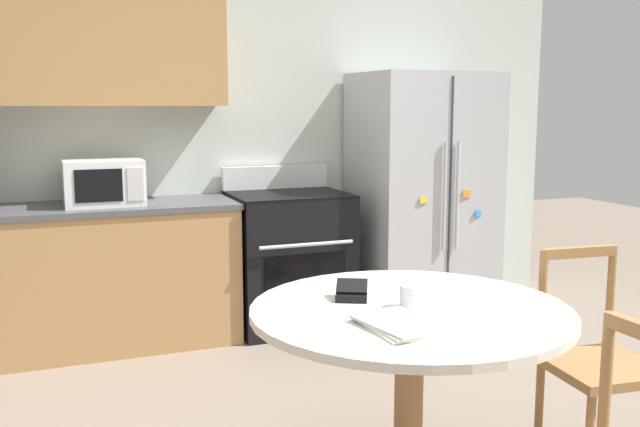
% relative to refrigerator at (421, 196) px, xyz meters
% --- Properties ---
extents(back_wall, '(5.20, 0.44, 2.60)m').
position_rel_refrigerator_xyz_m(back_wall, '(-1.61, 0.39, 0.58)').
color(back_wall, silver).
rests_on(back_wall, ground_plane).
extents(kitchen_counter, '(2.14, 0.64, 0.90)m').
position_rel_refrigerator_xyz_m(kitchen_counter, '(-2.45, 0.09, -0.41)').
color(kitchen_counter, '#AD7F4C').
rests_on(kitchen_counter, ground_plane).
extents(refrigerator, '(0.90, 0.78, 1.73)m').
position_rel_refrigerator_xyz_m(refrigerator, '(0.00, 0.00, 0.00)').
color(refrigerator, '#B2B5BA').
rests_on(refrigerator, ground_plane).
extents(oven_range, '(0.77, 0.68, 1.08)m').
position_rel_refrigerator_xyz_m(oven_range, '(-0.99, 0.06, -0.40)').
color(oven_range, black).
rests_on(oven_range, ground_plane).
extents(microwave, '(0.47, 0.40, 0.28)m').
position_rel_refrigerator_xyz_m(microwave, '(-2.18, 0.09, 0.17)').
color(microwave, white).
rests_on(microwave, kitchen_counter).
extents(dining_table, '(1.20, 1.20, 0.76)m').
position_rel_refrigerator_xyz_m(dining_table, '(-1.27, -2.17, -0.25)').
color(dining_table, beige).
rests_on(dining_table, ground_plane).
extents(dining_chair_right, '(0.46, 0.46, 0.90)m').
position_rel_refrigerator_xyz_m(dining_chair_right, '(-0.41, -2.22, -0.43)').
color(dining_chair_right, '#9E7042').
rests_on(dining_chair_right, ground_plane).
extents(candle_glass, '(0.08, 0.08, 0.08)m').
position_rel_refrigerator_xyz_m(candle_glass, '(-1.27, -2.18, -0.07)').
color(candle_glass, silver).
rests_on(candle_glass, dining_table).
extents(wallet, '(0.16, 0.17, 0.07)m').
position_rel_refrigerator_xyz_m(wallet, '(-1.43, -1.99, -0.08)').
color(wallet, black).
rests_on(wallet, dining_table).
extents(mail_stack, '(0.27, 0.33, 0.02)m').
position_rel_refrigerator_xyz_m(mail_stack, '(-1.42, -2.38, -0.09)').
color(mail_stack, white).
rests_on(mail_stack, dining_table).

